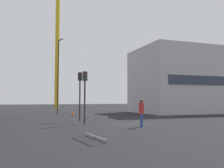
% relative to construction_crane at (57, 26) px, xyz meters
% --- Properties ---
extents(ground, '(160.00, 160.00, 0.00)m').
position_rel_construction_crane_xyz_m(ground, '(1.68, -37.10, -17.88)').
color(ground, black).
extents(office_block, '(13.80, 9.44, 8.64)m').
position_rel_construction_crane_xyz_m(office_block, '(14.94, -24.99, -13.56)').
color(office_block, '#B7B7BC').
rests_on(office_block, ground).
extents(construction_crane, '(10.16, 11.68, 28.51)m').
position_rel_construction_crane_xyz_m(construction_crane, '(0.00, 0.00, 0.00)').
color(construction_crane, gold).
rests_on(construction_crane, ground).
extents(streetlamp_tall, '(0.56, 1.51, 9.08)m').
position_rel_construction_crane_xyz_m(streetlamp_tall, '(-2.42, -23.64, -12.69)').
color(streetlamp_tall, '#2D2D30').
rests_on(streetlamp_tall, ground).
extents(traffic_light_crosswalk, '(0.38, 0.26, 3.85)m').
position_rel_construction_crane_xyz_m(traffic_light_crosswalk, '(-2.01, -36.12, -15.29)').
color(traffic_light_crosswalk, '#2D2D30').
rests_on(traffic_light_crosswalk, ground).
extents(traffic_light_corner, '(0.38, 0.36, 4.11)m').
position_rel_construction_crane_xyz_m(traffic_light_corner, '(-1.76, -33.15, -15.13)').
color(traffic_light_corner, '#232326').
rests_on(traffic_light_corner, ground).
extents(pedestrian_walking, '(0.34, 0.34, 1.82)m').
position_rel_construction_crane_xyz_m(pedestrian_walking, '(1.05, -39.26, -16.82)').
color(pedestrian_walking, '#33519E').
rests_on(pedestrian_walking, ground).
extents(safety_barrier_front, '(1.98, 0.32, 1.08)m').
position_rel_construction_crane_xyz_m(safety_barrier_front, '(2.61, -23.28, -17.32)').
color(safety_barrier_front, '#9EA0A5').
rests_on(safety_barrier_front, ground).
extents(safety_barrier_rear, '(0.38, 2.49, 1.08)m').
position_rel_construction_crane_xyz_m(safety_barrier_rear, '(-3.09, -42.98, -17.32)').
color(safety_barrier_rear, gray).
rests_on(safety_barrier_rear, ground).
extents(traffic_cone_striped, '(0.46, 0.46, 0.46)m').
position_rel_construction_crane_xyz_m(traffic_cone_striped, '(-0.98, -25.52, -17.67)').
color(traffic_cone_striped, black).
rests_on(traffic_cone_striped, ground).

